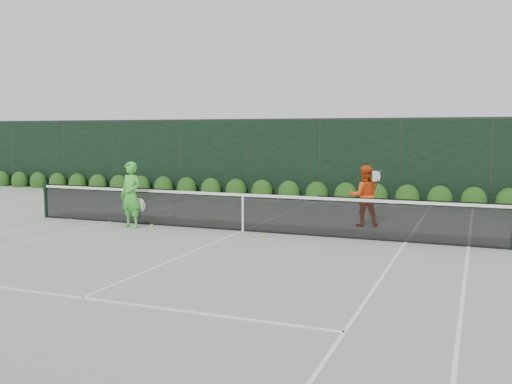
% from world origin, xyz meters
% --- Properties ---
extents(ground, '(80.00, 80.00, 0.00)m').
position_xyz_m(ground, '(0.00, 0.00, 0.00)').
color(ground, gray).
rests_on(ground, ground).
extents(tennis_net, '(12.90, 0.10, 1.07)m').
position_xyz_m(tennis_net, '(-0.02, 0.00, 0.53)').
color(tennis_net, black).
rests_on(tennis_net, ground).
extents(player_woman, '(0.71, 0.54, 1.77)m').
position_xyz_m(player_woman, '(-2.99, -0.60, 0.88)').
color(player_woman, green).
rests_on(player_woman, ground).
extents(player_man, '(0.97, 0.85, 1.66)m').
position_xyz_m(player_man, '(2.76, 1.92, 0.83)').
color(player_man, '#E34C13').
rests_on(player_man, ground).
extents(court_lines, '(11.03, 23.83, 0.01)m').
position_xyz_m(court_lines, '(0.00, 0.00, 0.01)').
color(court_lines, white).
rests_on(court_lines, ground).
extents(windscreen_fence, '(32.00, 21.07, 3.06)m').
position_xyz_m(windscreen_fence, '(0.00, -2.71, 1.51)').
color(windscreen_fence, black).
rests_on(windscreen_fence, ground).
extents(hedge_row, '(31.66, 0.65, 0.94)m').
position_xyz_m(hedge_row, '(-0.00, 7.15, 0.23)').
color(hedge_row, '#153C10').
rests_on(hedge_row, ground).
extents(tennis_balls, '(3.71, 1.76, 0.07)m').
position_xyz_m(tennis_balls, '(-1.07, 0.11, 0.03)').
color(tennis_balls, '#C3EE34').
rests_on(tennis_balls, ground).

